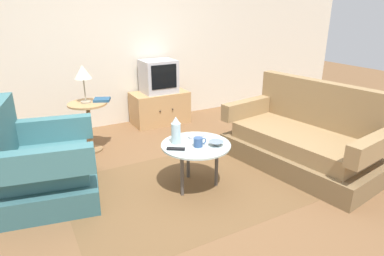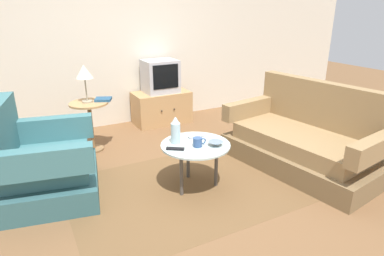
% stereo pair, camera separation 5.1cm
% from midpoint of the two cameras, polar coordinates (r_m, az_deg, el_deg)
% --- Properties ---
extents(ground_plane, '(16.00, 16.00, 0.00)m').
position_cam_midpoint_polar(ground_plane, '(3.52, 0.45, -9.91)').
color(ground_plane, brown).
extents(back_wall, '(9.00, 0.12, 2.70)m').
position_cam_midpoint_polar(back_wall, '(5.26, -12.74, 15.21)').
color(back_wall, beige).
rests_on(back_wall, ground).
extents(area_rug, '(2.52, 1.63, 0.00)m').
position_cam_midpoint_polar(area_rug, '(3.52, 0.20, -9.94)').
color(area_rug, brown).
rests_on(area_rug, ground).
extents(armchair, '(1.05, 1.15, 0.96)m').
position_cam_midpoint_polar(armchair, '(3.51, -24.81, -6.11)').
color(armchair, '#325C60').
rests_on(armchair, ground).
extents(couch, '(1.15, 1.86, 0.95)m').
position_cam_midpoint_polar(couch, '(4.05, 18.33, -2.11)').
color(couch, brown).
rests_on(couch, ground).
extents(coffee_table, '(0.70, 0.70, 0.48)m').
position_cam_midpoint_polar(coffee_table, '(3.32, 0.21, -3.53)').
color(coffee_table, '#B2C6C1').
rests_on(coffee_table, ground).
extents(side_table, '(0.48, 0.48, 0.64)m').
position_cam_midpoint_polar(side_table, '(4.37, -17.65, 1.84)').
color(side_table, tan).
rests_on(side_table, ground).
extents(tv_stand, '(0.87, 0.51, 0.50)m').
position_cam_midpoint_polar(tv_stand, '(5.30, -5.84, 3.52)').
color(tv_stand, tan).
rests_on(tv_stand, ground).
extents(television, '(0.51, 0.44, 0.50)m').
position_cam_midpoint_polar(television, '(5.19, -6.08, 8.84)').
color(television, '#B7B7BC').
rests_on(television, tv_stand).
extents(table_lamp, '(0.21, 0.21, 0.47)m').
position_cam_midpoint_polar(table_lamp, '(4.25, -18.61, 8.89)').
color(table_lamp, '#9E937A').
rests_on(table_lamp, side_table).
extents(vase, '(0.09, 0.09, 0.28)m').
position_cam_midpoint_polar(vase, '(3.28, -3.22, -0.43)').
color(vase, silver).
rests_on(vase, coffee_table).
extents(mug, '(0.14, 0.09, 0.09)m').
position_cam_midpoint_polar(mug, '(3.23, 0.66, -2.43)').
color(mug, '#335184').
rests_on(mug, coffee_table).
extents(bowl, '(0.15, 0.15, 0.04)m').
position_cam_midpoint_polar(bowl, '(3.27, 3.73, -2.65)').
color(bowl, slate).
rests_on(bowl, coffee_table).
extents(tv_remote_dark, '(0.17, 0.14, 0.02)m').
position_cam_midpoint_polar(tv_remote_dark, '(3.17, -3.26, -3.60)').
color(tv_remote_dark, black).
rests_on(tv_remote_dark, coffee_table).
extents(tv_remote_silver, '(0.18, 0.05, 0.02)m').
position_cam_midpoint_polar(tv_remote_silver, '(3.46, 0.37, -1.47)').
color(tv_remote_silver, '#B2B2B7').
rests_on(tv_remote_silver, coffee_table).
extents(book, '(0.25, 0.23, 0.03)m').
position_cam_midpoint_polar(book, '(4.35, -15.56, 4.72)').
color(book, navy).
rests_on(book, side_table).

